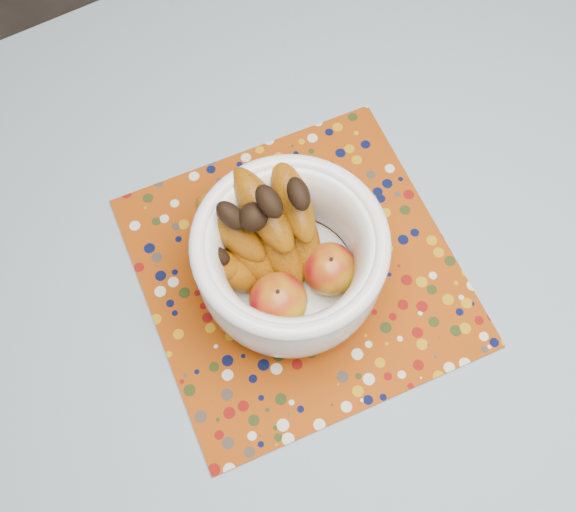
{
  "coord_description": "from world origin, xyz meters",
  "views": [
    {
      "loc": [
        -0.28,
        -0.22,
        1.63
      ],
      "look_at": [
        -0.12,
        0.07,
        0.85
      ],
      "focal_mm": 42.0,
      "sensor_mm": 36.0,
      "label": 1
    }
  ],
  "objects": [
    {
      "name": "table",
      "position": [
        0.0,
        0.0,
        0.67
      ],
      "size": [
        1.2,
        1.2,
        0.75
      ],
      "color": "brown",
      "rests_on": "ground"
    },
    {
      "name": "tablecloth",
      "position": [
        0.0,
        0.0,
        0.76
      ],
      "size": [
        1.32,
        1.32,
        0.01
      ],
      "primitive_type": "cube",
      "color": "slate",
      "rests_on": "table"
    },
    {
      "name": "placemat",
      "position": [
        -0.1,
        0.07,
        0.76
      ],
      "size": [
        0.45,
        0.45,
        0.0
      ],
      "primitive_type": "cube",
      "rotation": [
        0.0,
        0.0,
        -0.1
      ],
      "color": "#893407",
      "rests_on": "tablecloth"
    },
    {
      "name": "fruit_bowl",
      "position": [
        -0.13,
        0.08,
        0.85
      ],
      "size": [
        0.26,
        0.26,
        0.2
      ],
      "color": "white",
      "rests_on": "placemat"
    }
  ]
}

